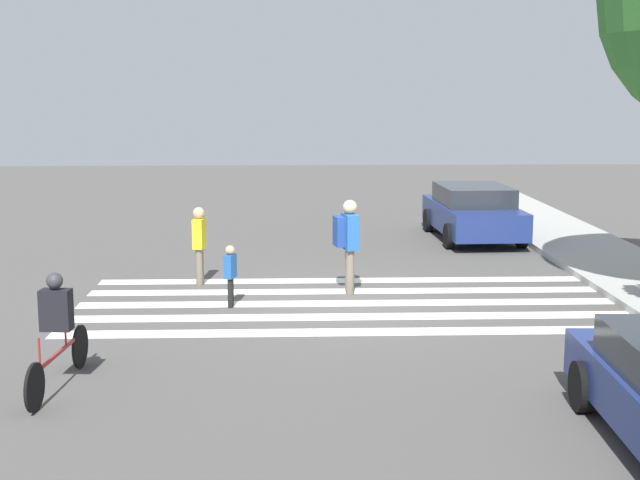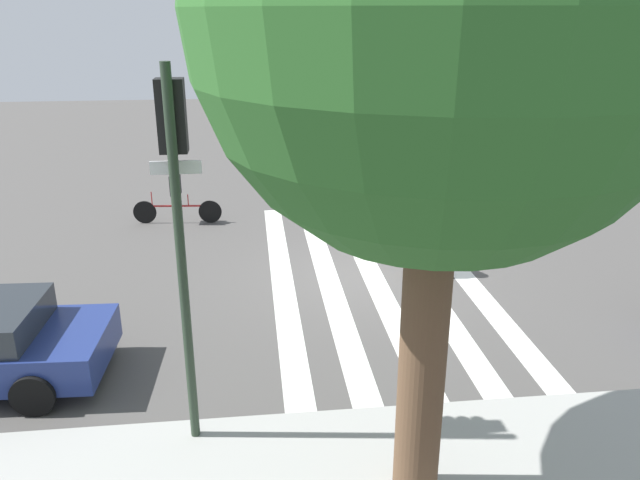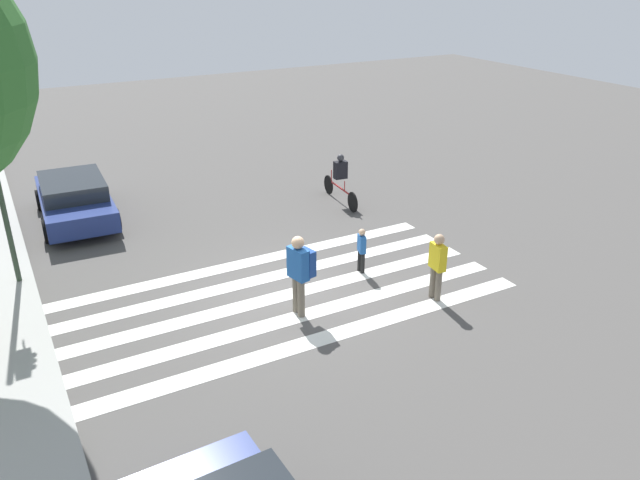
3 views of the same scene
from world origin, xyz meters
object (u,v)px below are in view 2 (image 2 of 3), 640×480
traffic_light (177,192)px  pedestrian_adult_blue_shirt (415,229)px  cyclist_near_curb (176,193)px  pedestrian_adult_tall_backpack (350,217)px  street_tree (445,12)px  pedestrian_adult_yellow_jacket (419,197)px

traffic_light → pedestrian_adult_blue_shirt: bearing=-130.2°
traffic_light → cyclist_near_curb: bearing=-82.9°
traffic_light → pedestrian_adult_tall_backpack: size_ratio=4.33×
street_tree → pedestrian_adult_yellow_jacket: bearing=-105.0°
street_tree → pedestrian_adult_yellow_jacket: street_tree is taller
traffic_light → cyclist_near_curb: 9.79m
traffic_light → pedestrian_adult_blue_shirt: 7.14m
street_tree → pedestrian_adult_blue_shirt: bearing=-104.4°
street_tree → pedestrian_adult_tall_backpack: street_tree is taller
street_tree → pedestrian_adult_tall_backpack: size_ratio=6.87×
pedestrian_adult_yellow_jacket → pedestrian_adult_tall_backpack: bearing=-152.3°
pedestrian_adult_tall_backpack → cyclist_near_curb: size_ratio=0.48×
traffic_light → pedestrian_adult_yellow_jacket: (-5.22, -8.10, -2.58)m
cyclist_near_curb → pedestrian_adult_yellow_jacket: bearing=173.9°
pedestrian_adult_blue_shirt → pedestrian_adult_tall_backpack: bearing=-76.2°
pedestrian_adult_blue_shirt → cyclist_near_curb: (5.50, -4.23, -0.22)m
pedestrian_adult_blue_shirt → pedestrian_adult_yellow_jacket: (-0.88, -2.97, -0.18)m
street_tree → pedestrian_adult_blue_shirt: (-1.69, -6.59, -4.40)m
pedestrian_adult_yellow_jacket → cyclist_near_curb: size_ratio=0.66×
pedestrian_adult_yellow_jacket → pedestrian_adult_blue_shirt: bearing=-100.0°
street_tree → cyclist_near_curb: street_tree is taller
street_tree → pedestrian_adult_blue_shirt: street_tree is taller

